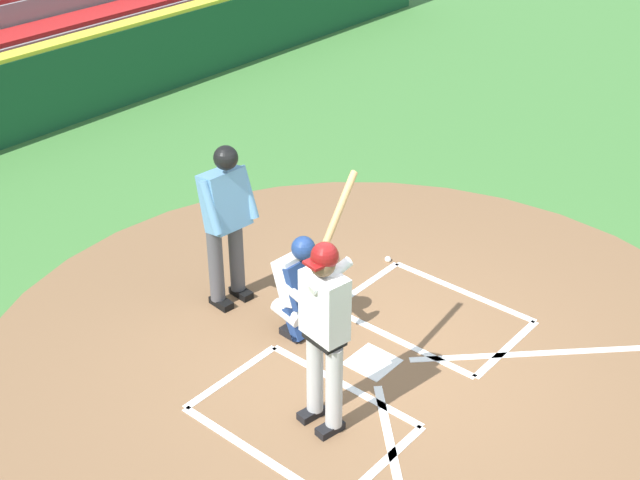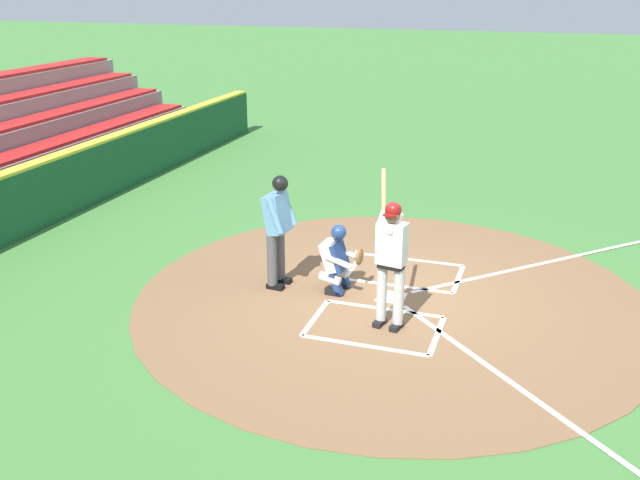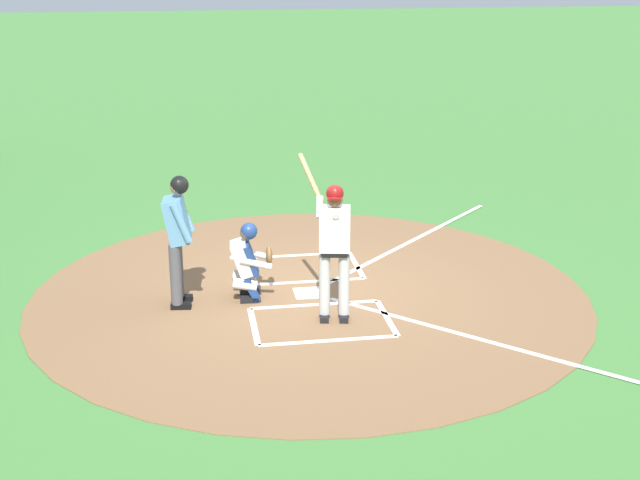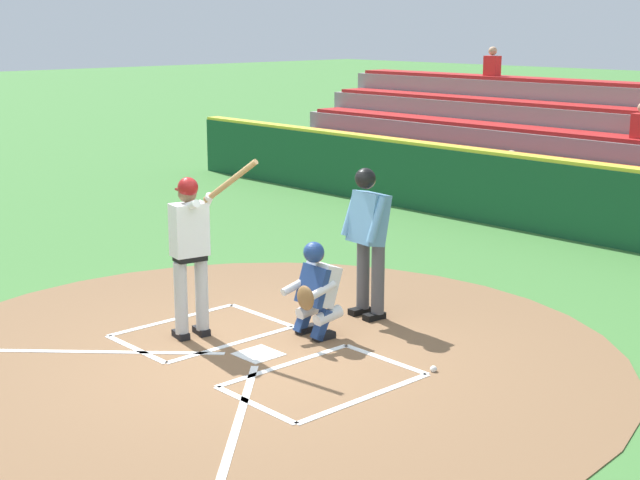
% 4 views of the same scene
% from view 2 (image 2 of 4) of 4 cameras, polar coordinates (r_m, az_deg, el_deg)
% --- Properties ---
extents(ground_plane, '(120.00, 120.00, 0.00)m').
position_cam_2_polar(ground_plane, '(11.22, 5.73, -4.64)').
color(ground_plane, '#427A38').
extents(dirt_circle, '(8.00, 8.00, 0.01)m').
position_cam_2_polar(dirt_circle, '(11.22, 5.73, -4.61)').
color(dirt_circle, brown).
rests_on(dirt_circle, ground).
extents(home_plate_and_chalk, '(7.93, 4.91, 0.01)m').
position_cam_2_polar(home_plate_and_chalk, '(11.08, 10.18, -5.13)').
color(home_plate_and_chalk, white).
rests_on(home_plate_and_chalk, dirt_circle).
extents(batter, '(1.02, 0.59, 2.13)m').
position_cam_2_polar(batter, '(9.90, 5.73, -1.23)').
color(batter, '#BCBCBC').
rests_on(batter, ground).
extents(catcher, '(0.59, 0.63, 1.13)m').
position_cam_2_polar(catcher, '(11.17, 1.44, -1.37)').
color(catcher, black).
rests_on(catcher, ground).
extents(plate_umpire, '(0.60, 0.45, 1.86)m').
position_cam_2_polar(plate_umpire, '(11.20, -3.41, 1.32)').
color(plate_umpire, '#4C4C51').
rests_on(plate_umpire, ground).
extents(baseball, '(0.07, 0.07, 0.07)m').
position_cam_2_polar(baseball, '(12.89, 2.98, -0.99)').
color(baseball, white).
rests_on(baseball, ground).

